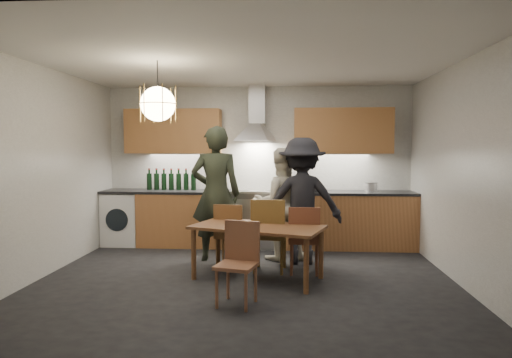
# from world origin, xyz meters

# --- Properties ---
(ground) EXTENTS (5.00, 5.00, 0.00)m
(ground) POSITION_xyz_m (0.00, 0.00, 0.00)
(ground) COLOR black
(ground) RESTS_ON ground
(room_shell) EXTENTS (5.02, 4.52, 2.61)m
(room_shell) POSITION_xyz_m (0.00, 0.00, 1.71)
(room_shell) COLOR silver
(room_shell) RESTS_ON ground
(counter_run) EXTENTS (5.00, 0.62, 0.90)m
(counter_run) POSITION_xyz_m (0.02, 1.95, 0.45)
(counter_run) COLOR #C5824C
(counter_run) RESTS_ON ground
(range_stove) EXTENTS (0.90, 0.60, 0.92)m
(range_stove) POSITION_xyz_m (0.00, 1.94, 0.44)
(range_stove) COLOR silver
(range_stove) RESTS_ON ground
(wall_fixtures) EXTENTS (4.30, 0.54, 1.10)m
(wall_fixtures) POSITION_xyz_m (0.00, 2.07, 1.87)
(wall_fixtures) COLOR #BE8149
(wall_fixtures) RESTS_ON ground
(pendant_lamp) EXTENTS (0.43, 0.43, 0.70)m
(pendant_lamp) POSITION_xyz_m (-1.00, -0.10, 2.10)
(pendant_lamp) COLOR black
(pendant_lamp) RESTS_ON ground
(dining_table) EXTENTS (1.71, 1.23, 0.65)m
(dining_table) POSITION_xyz_m (0.14, 0.12, 0.58)
(dining_table) COLOR brown
(dining_table) RESTS_ON ground
(chair_back_left) EXTENTS (0.43, 0.43, 0.85)m
(chair_back_left) POSITION_xyz_m (-0.27, 0.65, 0.49)
(chair_back_left) COLOR brown
(chair_back_left) RESTS_ON ground
(chair_back_mid) EXTENTS (0.47, 0.47, 0.95)m
(chair_back_mid) POSITION_xyz_m (0.27, 0.40, 0.54)
(chair_back_mid) COLOR brown
(chair_back_mid) RESTS_ON ground
(chair_back_right) EXTENTS (0.40, 0.40, 0.86)m
(chair_back_right) POSITION_xyz_m (0.71, 0.36, 0.49)
(chair_back_right) COLOR brown
(chair_back_right) RESTS_ON ground
(chair_front) EXTENTS (0.46, 0.46, 0.84)m
(chair_front) POSITION_xyz_m (0.01, -0.74, 0.48)
(chair_front) COLOR brown
(chair_front) RESTS_ON ground
(person_left) EXTENTS (0.73, 0.52, 1.90)m
(person_left) POSITION_xyz_m (-0.51, 1.01, 0.95)
(person_left) COLOR black
(person_left) RESTS_ON ground
(person_mid) EXTENTS (0.88, 0.74, 1.59)m
(person_mid) POSITION_xyz_m (0.40, 1.13, 0.80)
(person_mid) COLOR beige
(person_mid) RESTS_ON ground
(person_right) EXTENTS (1.16, 0.72, 1.73)m
(person_right) POSITION_xyz_m (0.70, 0.94, 0.87)
(person_right) COLOR black
(person_right) RESTS_ON ground
(mixing_bowl) EXTENTS (0.37, 0.37, 0.07)m
(mixing_bowl) POSITION_xyz_m (0.96, 1.88, 0.94)
(mixing_bowl) COLOR #BCBCC0
(mixing_bowl) RESTS_ON counter_run
(stock_pot) EXTENTS (0.26, 0.26, 0.14)m
(stock_pot) POSITION_xyz_m (1.82, 2.00, 0.97)
(stock_pot) COLOR silver
(stock_pot) RESTS_ON counter_run
(wine_bottles) EXTENTS (0.82, 0.08, 0.35)m
(wine_bottles) POSITION_xyz_m (-1.41, 2.04, 1.07)
(wine_bottles) COLOR black
(wine_bottles) RESTS_ON counter_run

